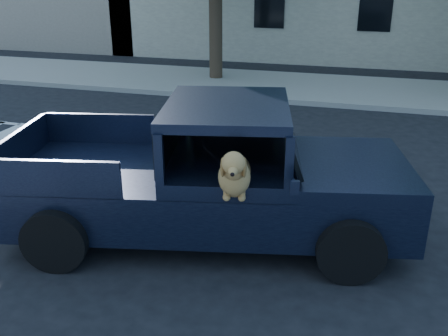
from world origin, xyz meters
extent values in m
plane|color=black|center=(0.00, 0.00, 0.00)|extent=(120.00, 120.00, 0.00)
cube|color=gray|center=(0.00, 9.20, 0.07)|extent=(60.00, 4.00, 0.15)
cylinder|color=#332619|center=(-4.00, 9.60, 2.20)|extent=(0.44, 0.44, 4.40)
cube|color=black|center=(-1.01, -0.45, 0.67)|extent=(5.81, 3.23, 0.70)
cube|color=black|center=(0.90, -0.04, 1.10)|extent=(2.00, 2.40, 0.17)
cube|color=black|center=(-0.75, -0.40, 1.90)|extent=(2.03, 2.33, 0.13)
cube|color=black|center=(0.08, -0.22, 1.53)|extent=(0.65, 1.83, 0.60)
cube|color=black|center=(-0.45, -0.82, 0.87)|extent=(0.69, 0.69, 0.40)
cube|color=black|center=(0.35, -1.51, 1.35)|extent=(0.11, 0.07, 0.17)
camera|label=1|loc=(1.02, -6.61, 3.64)|focal=40.00mm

